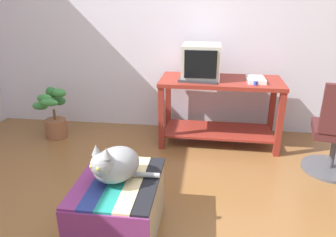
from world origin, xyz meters
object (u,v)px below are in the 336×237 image
book (256,80)px  stapler (253,82)px  cat (115,164)px  potted_plant (54,115)px  keyboard (198,81)px  ottoman_with_blanket (120,206)px  desk (220,101)px  tv_monitor (201,62)px

book → stapler: size_ratio=2.45×
cat → potted_plant: 1.91m
keyboard → stapler: size_ratio=3.64×
book → potted_plant: 2.30m
ottoman_with_blanket → potted_plant: (-1.19, 1.49, 0.06)m
desk → book: (0.35, -0.05, 0.26)m
ottoman_with_blanket → stapler: bearing=54.9°
desk → keyboard: size_ratio=3.25×
book → ottoman_with_blanket: (-1.06, -1.54, -0.54)m
tv_monitor → keyboard: tv_monitor is taller
ottoman_with_blanket → stapler: size_ratio=6.38×
tv_monitor → stapler: size_ratio=3.81×
tv_monitor → potted_plant: (-1.67, -0.13, -0.64)m
desk → potted_plant: (-1.89, -0.10, -0.23)m
desk → ottoman_with_blanket: size_ratio=1.86×
tv_monitor → keyboard: size_ratio=1.05×
desk → ottoman_with_blanket: 1.76m
cat → stapler: bearing=78.5°
book → stapler: 0.11m
desk → potted_plant: 1.91m
tv_monitor → stapler: bearing=-18.5°
ottoman_with_blanket → cat: size_ratio=1.45×
ottoman_with_blanket → potted_plant: size_ratio=1.18×
tv_monitor → potted_plant: 1.80m
book → potted_plant: (-2.24, -0.05, -0.48)m
desk → ottoman_with_blanket: desk is taller
ottoman_with_blanket → cat: cat is taller
tv_monitor → book: 0.60m
potted_plant → keyboard: bearing=-0.9°
potted_plant → ottoman_with_blanket: bearing=-51.5°
desk → cat: (-0.72, -1.59, 0.04)m
tv_monitor → keyboard: 0.23m
ottoman_with_blanket → tv_monitor: bearing=73.3°
keyboard → ottoman_with_blanket: keyboard is taller
desk → tv_monitor: size_ratio=3.11×
keyboard → book: book is taller
keyboard → ottoman_with_blanket: 1.63m
desk → cat: 1.75m
book → potted_plant: size_ratio=0.46×
keyboard → stapler: (0.55, -0.03, 0.01)m
desk → book: book is taller
book → potted_plant: bearing=-179.9°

